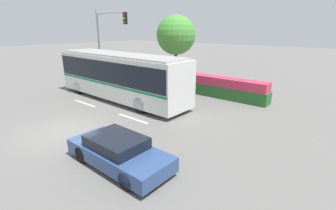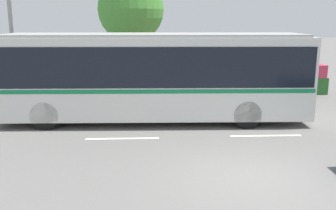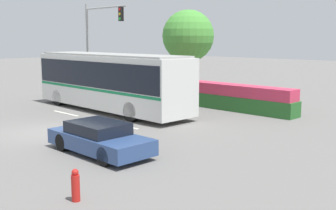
# 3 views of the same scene
# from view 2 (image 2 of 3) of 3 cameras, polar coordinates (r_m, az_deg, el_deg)

# --- Properties ---
(ground_plane) EXTENTS (140.00, 140.00, 0.00)m
(ground_plane) POSITION_cam_2_polar(r_m,az_deg,el_deg) (9.86, 12.11, -10.44)
(ground_plane) COLOR slate
(city_bus) EXTENTS (11.46, 2.87, 3.29)m
(city_bus) POSITION_cam_2_polar(r_m,az_deg,el_deg) (14.44, -2.05, 4.94)
(city_bus) COLOR silver
(city_bus) RESTS_ON ground
(traffic_light_pole) EXTENTS (4.46, 0.24, 6.58)m
(traffic_light_pole) POSITION_cam_2_polar(r_m,az_deg,el_deg) (17.82, -19.10, 13.52)
(traffic_light_pole) COLOR gray
(traffic_light_pole) RESTS_ON ground
(flowering_hedge) EXTENTS (9.53, 1.16, 1.51)m
(flowering_hedge) POSITION_cam_2_polar(r_m,az_deg,el_deg) (20.21, 9.81, 3.77)
(flowering_hedge) COLOR #286028
(flowering_hedge) RESTS_ON ground
(street_tree_left) EXTENTS (3.78, 3.78, 6.24)m
(street_tree_left) POSITION_cam_2_polar(r_m,az_deg,el_deg) (22.56, -5.56, 13.98)
(street_tree_left) COLOR brown
(street_tree_left) RESTS_ON ground
(lane_stripe_near) EXTENTS (2.40, 0.16, 0.01)m
(lane_stripe_near) POSITION_cam_2_polar(r_m,az_deg,el_deg) (13.24, 14.35, -4.46)
(lane_stripe_near) COLOR silver
(lane_stripe_near) RESTS_ON ground
(lane_stripe_mid) EXTENTS (2.40, 0.16, 0.01)m
(lane_stripe_mid) POSITION_cam_2_polar(r_m,az_deg,el_deg) (12.62, -6.82, -5.00)
(lane_stripe_mid) COLOR silver
(lane_stripe_mid) RESTS_ON ground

